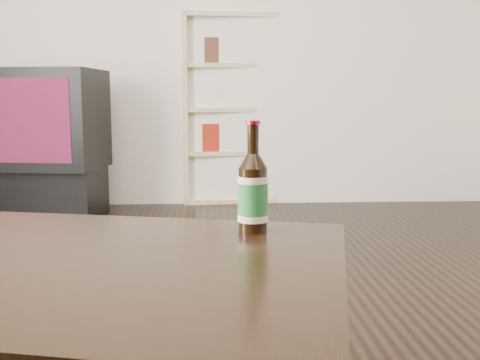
{
  "coord_description": "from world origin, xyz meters",
  "views": [
    {
      "loc": [
        0.08,
        -1.43,
        0.82
      ],
      "look_at": [
        0.14,
        -0.15,
        0.64
      ],
      "focal_mm": 42.0,
      "sensor_mm": 36.0,
      "label": 1
    }
  ],
  "objects_px": {
    "tv_stand": "(38,193)",
    "bookshelf": "(230,106)",
    "tv": "(34,119)",
    "beer_bottle": "(253,193)"
  },
  "relations": [
    {
      "from": "tv_stand",
      "to": "beer_bottle",
      "type": "height_order",
      "value": "beer_bottle"
    },
    {
      "from": "tv_stand",
      "to": "beer_bottle",
      "type": "xyz_separation_m",
      "value": [
        1.31,
        -2.67,
        0.43
      ]
    },
    {
      "from": "bookshelf",
      "to": "beer_bottle",
      "type": "relative_size",
      "value": 5.74
    },
    {
      "from": "tv_stand",
      "to": "bookshelf",
      "type": "bearing_deg",
      "value": 33.78
    },
    {
      "from": "bookshelf",
      "to": "beer_bottle",
      "type": "distance_m",
      "value": 3.33
    },
    {
      "from": "tv_stand",
      "to": "bookshelf",
      "type": "relative_size",
      "value": 0.59
    },
    {
      "from": "tv_stand",
      "to": "bookshelf",
      "type": "xyz_separation_m",
      "value": [
        1.38,
        0.65,
        0.6
      ]
    },
    {
      "from": "tv",
      "to": "tv_stand",
      "type": "bearing_deg",
      "value": 90.0
    },
    {
      "from": "tv_stand",
      "to": "tv",
      "type": "height_order",
      "value": "tv"
    },
    {
      "from": "tv",
      "to": "beer_bottle",
      "type": "bearing_deg",
      "value": -55.35
    }
  ]
}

